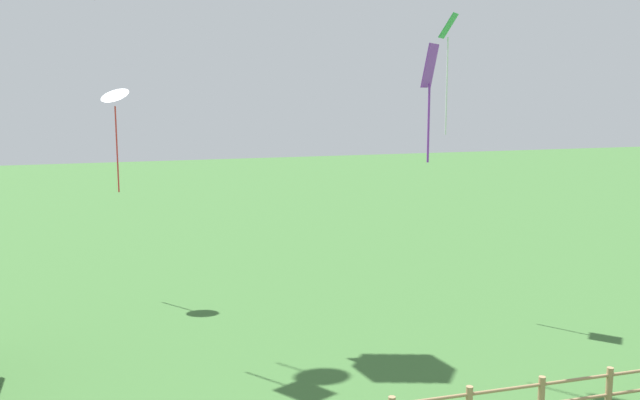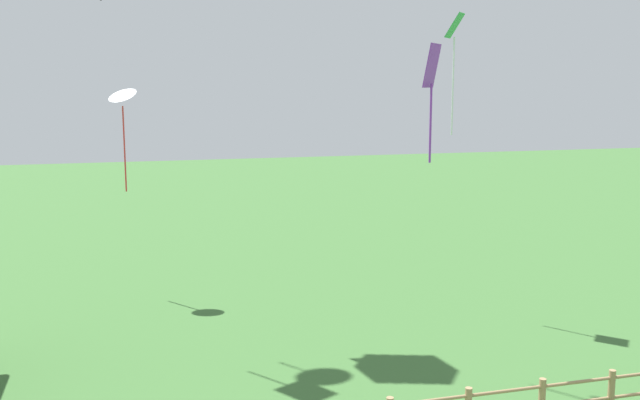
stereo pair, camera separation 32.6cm
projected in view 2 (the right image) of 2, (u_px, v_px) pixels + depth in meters
The scene contains 3 objects.
kite_purple_streamer at pixel (432, 80), 15.56m from camera, with size 0.61×0.64×2.60m.
kite_green_diamond at pixel (454, 51), 21.23m from camera, with size 0.74×0.76×3.60m.
kite_white_delta at pixel (122, 100), 23.08m from camera, with size 1.27×1.26×3.43m.
Camera 2 is at (-3.78, -6.29, 6.88)m, focal length 40.00 mm.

